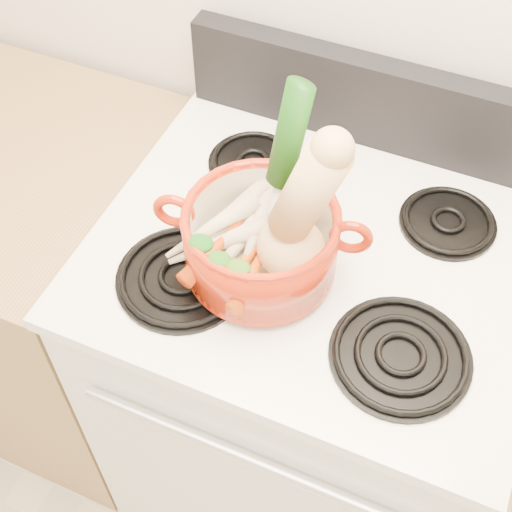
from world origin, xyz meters
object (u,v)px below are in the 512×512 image
at_px(stove_body, 305,381).
at_px(squash, 296,210).
at_px(dutch_oven, 261,241).
at_px(leek, 284,172).

bearing_deg(stove_body, squash, -100.63).
bearing_deg(squash, dutch_oven, 178.15).
bearing_deg(stove_body, leek, -143.37).
height_order(squash, leek, leek).
xyz_separation_m(squash, leek, (-0.04, 0.05, 0.02)).
distance_m(dutch_oven, leek, 0.13).
distance_m(stove_body, dutch_oven, 0.58).
bearing_deg(squash, stove_body, 83.00).
xyz_separation_m(stove_body, leek, (-0.06, -0.04, 0.69)).
relative_size(dutch_oven, squash, 0.88).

